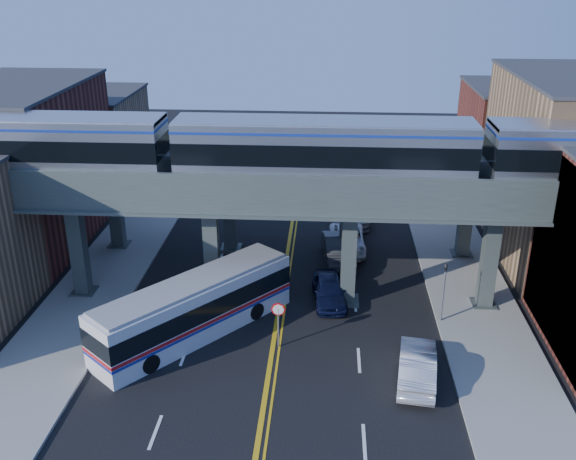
% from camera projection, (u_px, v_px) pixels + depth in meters
% --- Properties ---
extents(ground, '(120.00, 120.00, 0.00)m').
position_uv_depth(ground, '(268.00, 380.00, 31.14)').
color(ground, black).
rests_on(ground, ground).
extents(sidewalk_west, '(5.00, 70.00, 0.16)m').
position_uv_depth(sidewalk_west, '(103.00, 278.00, 40.98)').
color(sidewalk_west, gray).
rests_on(sidewalk_west, ground).
extents(sidewalk_east, '(5.00, 70.00, 0.16)m').
position_uv_depth(sidewalk_east, '(468.00, 289.00, 39.61)').
color(sidewalk_east, gray).
rests_on(sidewalk_east, ground).
extents(building_west_b, '(8.00, 14.00, 11.00)m').
position_uv_depth(building_west_b, '(25.00, 167.00, 44.81)').
color(building_west_b, brown).
rests_on(building_west_b, ground).
extents(building_west_c, '(8.00, 10.00, 8.00)m').
position_uv_depth(building_west_c, '(92.00, 140.00, 57.34)').
color(building_west_c, '#A37B54').
rests_on(building_west_c, ground).
extents(building_east_b, '(8.00, 14.00, 12.00)m').
position_uv_depth(building_east_b, '(567.00, 170.00, 42.40)').
color(building_east_b, '#A37B54').
rests_on(building_east_b, ground).
extents(building_east_c, '(8.00, 10.00, 9.00)m').
position_uv_depth(building_east_c, '(513.00, 141.00, 54.94)').
color(building_east_c, brown).
rests_on(building_east_c, ground).
extents(mural_panel, '(0.10, 9.50, 9.50)m').
position_uv_depth(mural_panel, '(563.00, 265.00, 32.10)').
color(mural_panel, teal).
rests_on(mural_panel, ground).
extents(elevated_viaduct_near, '(52.00, 3.60, 7.40)m').
position_uv_depth(elevated_viaduct_near, '(280.00, 199.00, 35.97)').
color(elevated_viaduct_near, '#47524D').
rests_on(elevated_viaduct_near, ground).
extents(elevated_viaduct_far, '(52.00, 3.60, 7.40)m').
position_uv_depth(elevated_viaduct_far, '(288.00, 163.00, 42.40)').
color(elevated_viaduct_far, '#47524D').
rests_on(elevated_viaduct_far, ground).
extents(transit_train, '(49.89, 3.13, 3.65)m').
position_uv_depth(transit_train, '(324.00, 150.00, 34.70)').
color(transit_train, black).
rests_on(transit_train, elevated_viaduct_near).
extents(stop_sign, '(0.76, 0.09, 2.63)m').
position_uv_depth(stop_sign, '(278.00, 318.00, 33.19)').
color(stop_sign, slate).
rests_on(stop_sign, ground).
extents(traffic_signal, '(0.15, 0.18, 4.10)m').
position_uv_depth(traffic_signal, '(444.00, 286.00, 35.21)').
color(traffic_signal, slate).
rests_on(traffic_signal, ground).
extents(transit_bus, '(9.77, 10.81, 3.08)m').
position_uv_depth(transit_bus, '(195.00, 308.00, 34.45)').
color(transit_bus, silver).
rests_on(transit_bus, ground).
extents(car_lane_a, '(2.32, 4.71, 1.54)m').
position_uv_depth(car_lane_a, '(329.00, 290.00, 38.01)').
color(car_lane_a, black).
rests_on(car_lane_a, ground).
extents(car_lane_b, '(2.39, 5.40, 1.73)m').
position_uv_depth(car_lane_b, '(339.00, 251.00, 42.96)').
color(car_lane_b, '#333436').
rests_on(car_lane_b, ground).
extents(car_lane_c, '(2.56, 5.38, 1.48)m').
position_uv_depth(car_lane_c, '(347.00, 240.00, 44.89)').
color(car_lane_c, white).
rests_on(car_lane_c, ground).
extents(car_lane_d, '(2.79, 5.79, 1.63)m').
position_uv_depth(car_lane_d, '(357.00, 211.00, 49.82)').
color(car_lane_d, '#9C9CA0').
rests_on(car_lane_d, ground).
extents(car_parked_curb, '(2.39, 5.16, 1.64)m').
position_uv_depth(car_parked_curb, '(417.00, 365.00, 30.90)').
color(car_parked_curb, '#B4B4B9').
rests_on(car_parked_curb, ground).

